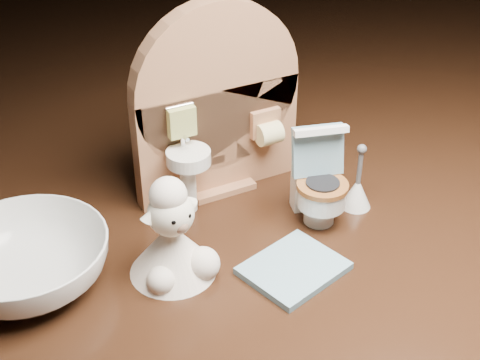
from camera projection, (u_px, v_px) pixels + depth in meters
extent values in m
cube|color=#3B2212|center=(257.00, 283.00, 0.51)|extent=(2.50, 2.50, 0.10)
cube|color=#AA704B|center=(217.00, 139.00, 0.51)|extent=(0.13, 0.02, 0.09)
cylinder|color=#AA704B|center=(216.00, 87.00, 0.48)|extent=(0.13, 0.02, 0.13)
cube|color=#AA704B|center=(218.00, 183.00, 0.53)|extent=(0.05, 0.04, 0.01)
cylinder|color=white|center=(188.00, 185.00, 0.49)|extent=(0.01, 0.01, 0.04)
cylinder|color=white|center=(188.00, 157.00, 0.47)|extent=(0.03, 0.03, 0.01)
cylinder|color=silver|center=(183.00, 140.00, 0.48)|extent=(0.00, 0.00, 0.01)
cube|color=tan|center=(182.00, 122.00, 0.47)|extent=(0.02, 0.01, 0.02)
cube|color=#AA704B|center=(265.00, 123.00, 0.51)|extent=(0.02, 0.01, 0.02)
cylinder|color=beige|center=(269.00, 134.00, 0.51)|extent=(0.02, 0.02, 0.02)
cylinder|color=white|center=(319.00, 212.00, 0.49)|extent=(0.02, 0.02, 0.02)
cylinder|color=white|center=(322.00, 196.00, 0.47)|extent=(0.04, 0.04, 0.01)
cylinder|color=brown|center=(323.00, 186.00, 0.47)|extent=(0.04, 0.04, 0.00)
cube|color=white|center=(312.00, 181.00, 0.49)|extent=(0.03, 0.02, 0.04)
cube|color=#729BAB|center=(318.00, 151.00, 0.47)|extent=(0.04, 0.02, 0.04)
cube|color=white|center=(321.00, 131.00, 0.46)|extent=(0.04, 0.02, 0.01)
cylinder|color=#9FA637|center=(326.00, 148.00, 0.48)|extent=(0.01, 0.01, 0.01)
cube|color=#729BAB|center=(294.00, 268.00, 0.44)|extent=(0.07, 0.07, 0.00)
cone|color=white|center=(357.00, 192.00, 0.50)|extent=(0.02, 0.02, 0.02)
cylinder|color=#59595B|center=(360.00, 167.00, 0.49)|extent=(0.00, 0.00, 0.03)
sphere|color=#59595B|center=(362.00, 149.00, 0.48)|extent=(0.01, 0.01, 0.01)
cone|color=#F1E0CE|center=(172.00, 248.00, 0.43)|extent=(0.06, 0.06, 0.04)
sphere|color=#F1E0CE|center=(203.00, 264.00, 0.43)|extent=(0.02, 0.02, 0.02)
sphere|color=#F1E0CE|center=(162.00, 280.00, 0.42)|extent=(0.02, 0.02, 0.02)
sphere|color=white|center=(171.00, 213.00, 0.42)|extent=(0.03, 0.03, 0.03)
sphere|color=#997259|center=(180.00, 225.00, 0.41)|extent=(0.01, 0.01, 0.01)
sphere|color=#F1E0CE|center=(168.00, 195.00, 0.41)|extent=(0.02, 0.02, 0.02)
cone|color=white|center=(150.00, 214.00, 0.41)|extent=(0.01, 0.01, 0.01)
cone|color=white|center=(187.00, 200.00, 0.42)|extent=(0.01, 0.01, 0.01)
sphere|color=black|center=(173.00, 222.00, 0.40)|extent=(0.00, 0.00, 0.00)
sphere|color=black|center=(188.00, 216.00, 0.41)|extent=(0.00, 0.00, 0.00)
imported|color=white|center=(26.00, 263.00, 0.42)|extent=(0.14, 0.14, 0.03)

